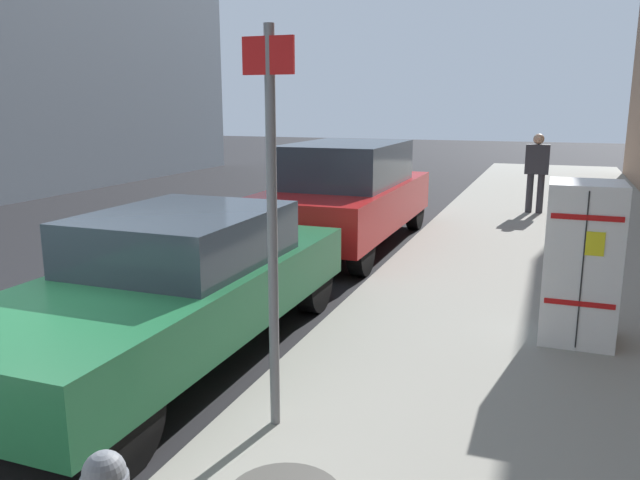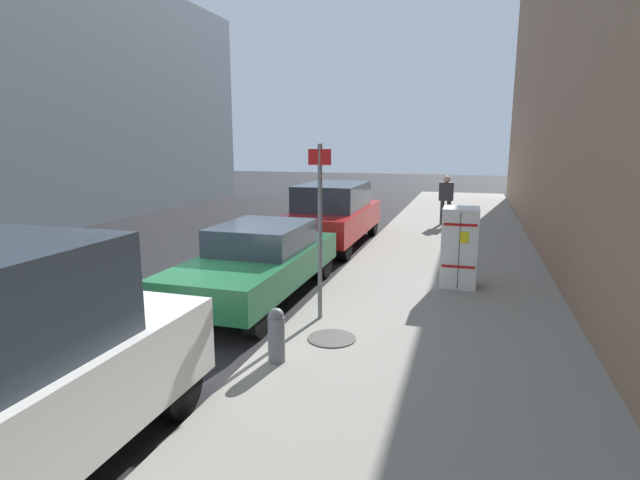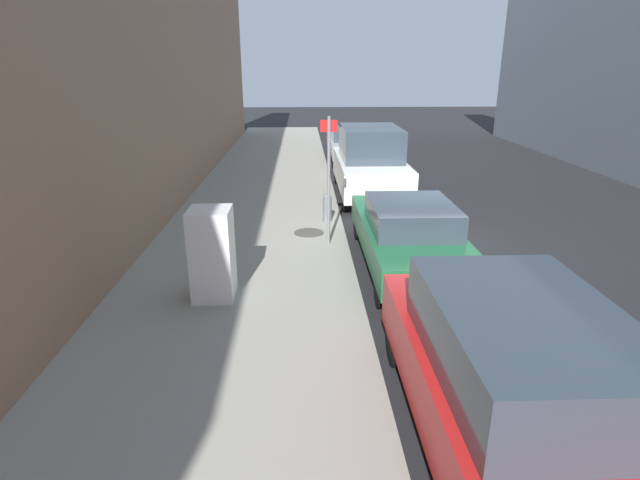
{
  "view_description": "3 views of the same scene",
  "coord_description": "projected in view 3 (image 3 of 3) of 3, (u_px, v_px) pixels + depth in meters",
  "views": [
    {
      "loc": [
        -4.1,
        3.57,
        2.4
      ],
      "look_at": [
        -1.32,
        -3.86,
        0.67
      ],
      "focal_mm": 35.0,
      "sensor_mm": 36.0,
      "label": 1
    },
    {
      "loc": [
        -4.57,
        7.16,
        2.94
      ],
      "look_at": [
        -2.23,
        -0.58,
        1.34
      ],
      "focal_mm": 28.0,
      "sensor_mm": 36.0,
      "label": 2
    },
    {
      "loc": [
        -2.9,
        -10.64,
        3.89
      ],
      "look_at": [
        -2.62,
        -3.03,
        1.22
      ],
      "focal_mm": 28.0,
      "sensor_mm": 36.0,
      "label": 3
    }
  ],
  "objects": [
    {
      "name": "building_facade_near",
      "position": [
        81.0,
        3.0,
        9.51
      ],
      "size": [
        1.53,
        39.6,
        10.03
      ],
      "primitive_type": "cube",
      "color": "#937056",
      "rests_on": "ground"
    },
    {
      "name": "ground_plane",
      "position": [
        430.0,
        245.0,
        11.42
      ],
      "size": [
        80.0,
        80.0,
        0.0
      ],
      "primitive_type": "plane",
      "color": "black"
    },
    {
      "name": "manhole_cover",
      "position": [
        309.0,
        233.0,
        11.83
      ],
      "size": [
        0.7,
        0.7,
        0.02
      ],
      "primitive_type": "cylinder",
      "color": "#47443F",
      "rests_on": "sidewalk_slab"
    },
    {
      "name": "parked_suv_red",
      "position": [
        518.0,
        385.0,
        4.91
      ],
      "size": [
        1.91,
        4.88,
        1.77
      ],
      "color": "red",
      "rests_on": "ground"
    },
    {
      "name": "parked_sedan_green",
      "position": [
        408.0,
        233.0,
        9.92
      ],
      "size": [
        1.78,
        4.74,
        1.4
      ],
      "color": "#1E6038",
      "rests_on": "ground"
    },
    {
      "name": "discarded_refrigerator",
      "position": [
        212.0,
        254.0,
        8.33
      ],
      "size": [
        0.68,
        0.73,
        1.56
      ],
      "color": "white",
      "rests_on": "sidewalk_slab"
    },
    {
      "name": "fire_hydrant",
      "position": [
        327.0,
        207.0,
        12.61
      ],
      "size": [
        0.22,
        0.22,
        0.72
      ],
      "color": "slate",
      "rests_on": "sidewalk_slab"
    },
    {
      "name": "parked_sedan_silver",
      "position": [
        351.0,
        143.0,
        21.36
      ],
      "size": [
        1.81,
        4.62,
        1.42
      ],
      "color": "silver",
      "rests_on": "ground"
    },
    {
      "name": "sidewalk_slab",
      "position": [
        250.0,
        245.0,
        11.26
      ],
      "size": [
        4.42,
        44.0,
        0.13
      ],
      "primitive_type": "cube",
      "color": "gray",
      "rests_on": "ground"
    },
    {
      "name": "parked_van_white",
      "position": [
        370.0,
        163.0,
        15.42
      ],
      "size": [
        1.97,
        4.75,
        2.13
      ],
      "color": "silver",
      "rests_on": "ground"
    },
    {
      "name": "street_sign_post",
      "position": [
        329.0,
        176.0,
        10.58
      ],
      "size": [
        0.36,
        0.07,
        2.78
      ],
      "color": "slate",
      "rests_on": "sidewalk_slab"
    }
  ]
}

